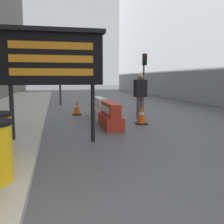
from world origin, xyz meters
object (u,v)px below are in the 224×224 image
(jersey_barrier_red_striped, at_px, (110,117))
(jersey_barrier_white, at_px, (100,109))
(traffic_light_far_side, at_px, (144,66))
(pedestrian_worker, at_px, (140,92))
(traffic_cone_near, at_px, (142,115))
(message_board, at_px, (52,58))
(traffic_cone_mid, at_px, (77,107))
(traffic_light_near_curb, at_px, (59,56))

(jersey_barrier_red_striped, xyz_separation_m, jersey_barrier_white, (0.00, 2.13, 0.01))
(traffic_light_far_side, height_order, pedestrian_worker, traffic_light_far_side)
(traffic_cone_near, distance_m, pedestrian_worker, 1.52)
(traffic_cone_near, bearing_deg, pedestrian_worker, 73.82)
(message_board, distance_m, traffic_cone_near, 4.08)
(message_board, bearing_deg, traffic_light_far_side, 61.70)
(traffic_light_far_side, distance_m, pedestrian_worker, 9.48)
(traffic_cone_near, relative_size, traffic_cone_mid, 0.98)
(pedestrian_worker, bearing_deg, message_board, 36.24)
(traffic_cone_mid, height_order, traffic_light_near_curb, traffic_light_near_curb)
(message_board, relative_size, traffic_cone_mid, 4.09)
(message_board, distance_m, traffic_light_near_curb, 9.53)
(traffic_light_near_curb, bearing_deg, traffic_cone_near, -70.26)
(traffic_cone_near, relative_size, traffic_light_far_side, 0.19)
(message_board, height_order, jersey_barrier_red_striped, message_board)
(jersey_barrier_white, relative_size, traffic_light_near_curb, 0.42)
(jersey_barrier_white, relative_size, traffic_cone_mid, 2.51)
(jersey_barrier_white, xyz_separation_m, traffic_cone_near, (1.20, -1.73, -0.04))
(message_board, bearing_deg, jersey_barrier_white, 65.25)
(traffic_cone_near, distance_m, traffic_light_near_curb, 8.21)
(message_board, xyz_separation_m, traffic_light_far_side, (6.59, 12.23, 0.41))
(traffic_cone_mid, relative_size, pedestrian_worker, 0.38)
(jersey_barrier_red_striped, xyz_separation_m, pedestrian_worker, (1.57, 1.68, 0.69))
(jersey_barrier_white, distance_m, pedestrian_worker, 1.77)
(message_board, xyz_separation_m, traffic_cone_mid, (0.97, 5.01, -1.74))
(traffic_cone_near, distance_m, traffic_cone_mid, 3.50)
(message_board, height_order, traffic_cone_mid, message_board)
(traffic_cone_near, xyz_separation_m, traffic_light_near_curb, (-2.63, 7.34, 2.59))
(jersey_barrier_red_striped, distance_m, pedestrian_worker, 2.40)
(traffic_cone_near, xyz_separation_m, traffic_light_far_side, (3.60, 10.08, 2.16))
(jersey_barrier_white, distance_m, traffic_light_near_curb, 6.32)
(traffic_light_near_curb, bearing_deg, jersey_barrier_white, -75.66)
(traffic_cone_mid, relative_size, traffic_light_far_side, 0.20)
(message_board, relative_size, pedestrian_worker, 1.55)
(traffic_cone_near, bearing_deg, message_board, -144.25)
(jersey_barrier_white, height_order, traffic_light_near_curb, traffic_light_near_curb)
(traffic_cone_near, bearing_deg, traffic_cone_mid, 125.25)
(message_board, height_order, traffic_light_near_curb, traffic_light_near_curb)
(jersey_barrier_white, bearing_deg, traffic_light_far_side, 60.12)
(message_board, distance_m, traffic_cone_mid, 5.40)
(traffic_light_far_side, xyz_separation_m, pedestrian_worker, (-3.22, -8.80, -1.43))
(traffic_cone_near, height_order, traffic_light_far_side, traffic_light_far_side)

